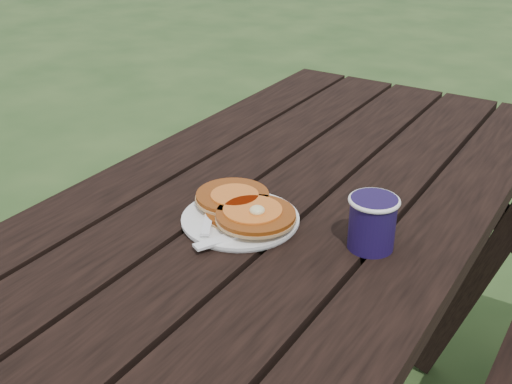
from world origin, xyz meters
The scene contains 6 objects.
picnic_table centered at (0.00, 0.00, 0.37)m, with size 1.36×1.80×0.75m.
plate centered at (-0.01, -0.03, 0.76)m, with size 0.21×0.21×0.01m, color white.
pancake_stack centered at (-0.01, -0.01, 0.77)m, with size 0.21×0.18×0.04m.
knife centered at (0.03, -0.07, 0.76)m, with size 0.02×0.18×0.01m, color white.
fork centered at (-0.04, -0.07, 0.77)m, with size 0.03×0.16×0.01m, color white, non-canonical shape.
coffee_cup centered at (0.22, 0.02, 0.80)m, with size 0.09×0.09×0.09m.
Camera 1 is at (0.55, -0.86, 1.32)m, focal length 45.00 mm.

